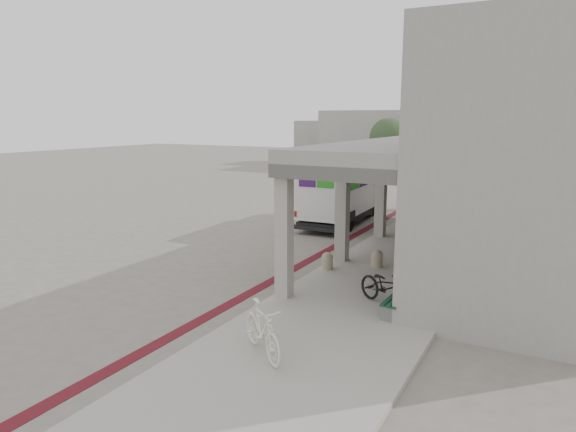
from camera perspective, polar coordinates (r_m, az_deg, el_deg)
The scene contains 14 objects.
ground at distance 17.80m, azimuth -0.95°, elevation -4.78°, with size 120.00×120.00×0.00m, color #686259.
bike_lane_stripe at distance 19.10m, azimuth 4.61°, elevation -3.71°, with size 0.35×40.00×0.01m, color #511018.
sidewalk at distance 16.29m, azimuth 11.50°, elevation -6.28°, with size 4.40×28.00×0.12m, color #9D978C.
transit_building at distance 19.57m, azimuth 23.79°, elevation 5.85°, with size 7.60×17.00×7.00m.
distant_backdrop at distance 52.11m, azimuth 15.97°, elevation 8.14°, with size 28.00×10.00×6.50m.
tree_left at distance 45.02m, azimuth 11.09°, elevation 8.60°, with size 3.20×3.20×4.80m.
tree_mid at distance 45.43m, azimuth 20.39°, elevation 8.14°, with size 3.20×3.20×4.80m.
fedex_truck at distance 23.87m, azimuth 6.11°, elevation 2.93°, with size 2.34×6.80×2.87m.
bench at distance 13.00m, azimuth 12.30°, elevation -9.05°, with size 0.45×1.82×0.42m.
bollard_near at distance 16.20m, azimuth 4.38°, elevation -4.96°, with size 0.36×0.36×0.54m.
bollard_far at distance 16.65m, azimuth 9.86°, elevation -4.64°, with size 0.37×0.37×0.55m.
utility_cabinet at distance 15.99m, azimuth 15.13°, elevation -4.61°, with size 0.47×0.62×1.04m, color slate.
bicycle_black at distance 13.20m, azimuth 10.94°, elevation -7.77°, with size 0.67×1.92×1.01m, color black.
bicycle_cream at distance 10.44m, azimuth -2.88°, elevation -12.49°, with size 0.51×1.81×1.08m, color silver.
Camera 1 is at (8.37, -14.96, 4.79)m, focal length 32.00 mm.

